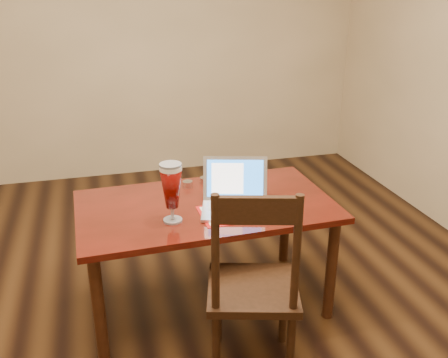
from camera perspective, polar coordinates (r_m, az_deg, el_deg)
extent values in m
plane|color=black|center=(3.04, -4.68, -15.99)|extent=(5.00, 5.00, 0.00)
cube|color=tan|center=(4.91, -10.77, 15.67)|extent=(4.50, 0.01, 2.70)
cube|color=#50110A|center=(2.85, -2.08, -3.15)|extent=(1.46, 0.85, 0.04)
cylinder|color=#371A0D|center=(2.66, -14.10, -14.35)|extent=(0.06, 0.06, 0.64)
cylinder|color=#371A0D|center=(2.96, 12.15, -10.12)|extent=(0.06, 0.06, 0.64)
cylinder|color=#371A0D|center=(3.23, -14.84, -7.46)|extent=(0.06, 0.06, 0.64)
cylinder|color=#371A0D|center=(3.47, 7.00, -4.60)|extent=(0.06, 0.06, 0.64)
cube|color=#B21210|center=(2.73, 1.26, -3.87)|extent=(0.39, 0.28, 0.00)
cube|color=white|center=(2.73, 1.26, -3.83)|extent=(0.35, 0.24, 0.00)
cube|color=#BCBCC0|center=(2.72, 1.27, -3.69)|extent=(0.41, 0.34, 0.02)
cube|color=silver|center=(2.76, 1.27, -3.07)|extent=(0.31, 0.19, 0.00)
cube|color=#BCBDC1|center=(2.66, 1.28, -4.17)|extent=(0.10, 0.09, 0.00)
cube|color=#BCBCC0|center=(2.81, 1.28, 0.07)|extent=(0.37, 0.17, 0.24)
cube|color=blue|center=(2.81, 1.28, 0.05)|extent=(0.32, 0.14, 0.20)
cube|color=white|center=(2.81, 0.40, 0.06)|extent=(0.19, 0.09, 0.17)
cylinder|color=silver|center=(2.65, -5.87, -4.69)|extent=(0.10, 0.10, 0.01)
cylinder|color=silver|center=(2.64, -5.90, -3.89)|extent=(0.02, 0.02, 0.07)
cylinder|color=silver|center=(2.54, -6.13, 1.26)|extent=(0.11, 0.11, 0.02)
cylinder|color=silver|center=(2.53, -6.14, 1.62)|extent=(0.11, 0.11, 0.01)
cylinder|color=silver|center=(3.06, -4.17, -0.60)|extent=(0.06, 0.06, 0.04)
cylinder|color=silver|center=(3.11, -2.22, -0.15)|extent=(0.06, 0.06, 0.04)
cube|color=black|center=(2.51, 3.31, -12.47)|extent=(0.53, 0.52, 0.04)
cylinder|color=black|center=(2.52, -0.91, -19.02)|extent=(0.04, 0.04, 0.43)
cylinder|color=black|center=(2.54, 7.58, -18.93)|extent=(0.04, 0.04, 0.43)
cylinder|color=black|center=(2.78, -0.72, -14.49)|extent=(0.04, 0.04, 0.43)
cylinder|color=black|center=(2.80, 6.81, -14.44)|extent=(0.04, 0.04, 0.43)
cylinder|color=black|center=(2.21, -1.00, -8.46)|extent=(0.04, 0.04, 0.56)
cylinder|color=black|center=(2.22, 8.28, -8.43)|extent=(0.04, 0.04, 0.56)
cube|color=black|center=(2.11, 3.80, -3.59)|extent=(0.35, 0.13, 0.13)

